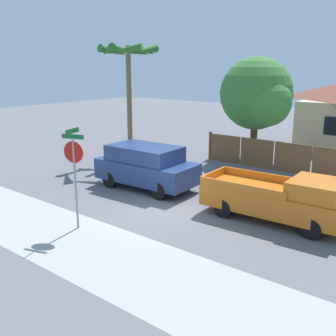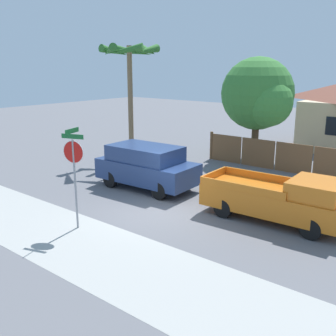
{
  "view_description": "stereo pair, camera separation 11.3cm",
  "coord_description": "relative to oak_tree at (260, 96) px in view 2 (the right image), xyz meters",
  "views": [
    {
      "loc": [
        8.88,
        -10.61,
        5.31
      ],
      "look_at": [
        0.05,
        0.51,
        1.6
      ],
      "focal_mm": 42.0,
      "sensor_mm": 36.0,
      "label": 1
    },
    {
      "loc": [
        8.97,
        -10.54,
        5.31
      ],
      "look_at": [
        0.05,
        0.51,
        1.6
      ],
      "focal_mm": 42.0,
      "sensor_mm": 36.0,
      "label": 2
    }
  ],
  "objects": [
    {
      "name": "ground_plane",
      "position": [
        0.93,
        -9.83,
        -3.7
      ],
      "size": [
        80.0,
        80.0,
        0.0
      ],
      "primitive_type": "plane",
      "color": "slate"
    },
    {
      "name": "sidewalk_strip",
      "position": [
        0.93,
        -13.43,
        -3.7
      ],
      "size": [
        36.0,
        3.2,
        0.01
      ],
      "color": "#A3A39E",
      "rests_on": "ground"
    },
    {
      "name": "wooden_fence",
      "position": [
        4.65,
        -1.31,
        -2.94
      ],
      "size": [
        13.89,
        0.12,
        1.62
      ],
      "color": "brown",
      "rests_on": "ground"
    },
    {
      "name": "oak_tree",
      "position": [
        0.0,
        0.0,
        0.0
      ],
      "size": [
        4.25,
        4.04,
        5.82
      ],
      "color": "brown",
      "rests_on": "ground"
    },
    {
      "name": "palm_tree",
      "position": [
        -5.68,
        -4.42,
        1.86
      ],
      "size": [
        3.15,
        3.36,
        6.44
      ],
      "color": "brown",
      "rests_on": "ground"
    },
    {
      "name": "red_suv",
      "position": [
        -1.4,
        -7.88,
        -2.68
      ],
      "size": [
        4.58,
        2.22,
        1.91
      ],
      "rotation": [
        0.0,
        0.0,
        0.04
      ],
      "color": "navy",
      "rests_on": "ground"
    },
    {
      "name": "orange_pickup",
      "position": [
        4.84,
        -7.87,
        -2.87
      ],
      "size": [
        5.11,
        2.11,
        1.69
      ],
      "rotation": [
        0.0,
        0.0,
        0.04
      ],
      "color": "orange",
      "rests_on": "ground"
    },
    {
      "name": "stop_sign",
      "position": [
        -0.22,
        -12.68,
        -1.41
      ],
      "size": [
        0.77,
        0.69,
        3.38
      ],
      "rotation": [
        0.0,
        0.0,
        0.32
      ],
      "color": "gray",
      "rests_on": "ground"
    }
  ]
}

